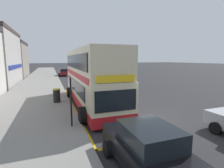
{
  "coord_description": "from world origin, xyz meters",
  "views": [
    {
      "loc": [
        -5.5,
        -8.49,
        3.68
      ],
      "look_at": [
        -0.28,
        5.86,
        1.45
      ],
      "focal_mm": 27.29,
      "sensor_mm": 36.0,
      "label": 1
    }
  ],
  "objects": [
    {
      "name": "ground_plane",
      "position": [
        0.0,
        32.0,
        0.0
      ],
      "size": [
        260.0,
        260.0,
        0.0
      ],
      "primitive_type": "plane",
      "color": "#28282B"
    },
    {
      "name": "pavement_near",
      "position": [
        -7.0,
        32.0,
        0.07
      ],
      "size": [
        6.0,
        76.0,
        0.14
      ],
      "primitive_type": "cube",
      "color": "gray",
      "rests_on": "ground"
    },
    {
      "name": "terrace_annex",
      "position": [
        -14.5,
        31.82,
        3.63
      ],
      "size": [
        8.78,
        10.33,
        8.13
      ],
      "color": "gray",
      "rests_on": "ground"
    },
    {
      "name": "parked_car_black_across",
      "position": [
        -2.67,
        -4.09,
        0.8
      ],
      "size": [
        2.09,
        4.2,
        1.62
      ],
      "rotation": [
        0.0,
        0.0,
        3.19
      ],
      "color": "black",
      "rests_on": "ground"
    },
    {
      "name": "bus_bay_markings",
      "position": [
        -2.48,
        5.06,
        0.01
      ],
      "size": [
        3.05,
        14.68,
        0.01
      ],
      "color": "gold",
      "rests_on": "ground"
    },
    {
      "name": "litter_bin",
      "position": [
        -5.09,
        6.05,
        0.7
      ],
      "size": [
        0.6,
        0.6,
        1.11
      ],
      "color": "black",
      "rests_on": "pavement_near"
    },
    {
      "name": "parked_car_maroon_behind",
      "position": [
        -2.71,
        30.4,
        0.8
      ],
      "size": [
        2.09,
        4.2,
        1.62
      ],
      "rotation": [
        0.0,
        0.0,
        0.03
      ],
      "color": "maroon",
      "rests_on": "ground"
    },
    {
      "name": "bus_stop_sign",
      "position": [
        -4.55,
        0.46,
        1.7
      ],
      "size": [
        0.09,
        0.51,
        2.64
      ],
      "color": "black",
      "rests_on": "pavement_near"
    },
    {
      "name": "double_decker_bus",
      "position": [
        -2.46,
        4.87,
        2.07
      ],
      "size": [
        3.28,
        11.19,
        4.4
      ],
      "color": "beige",
      "rests_on": "ground"
    }
  ]
}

